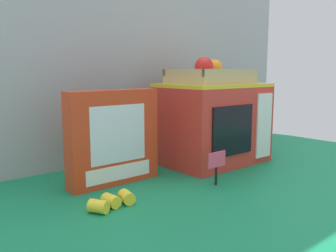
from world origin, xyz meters
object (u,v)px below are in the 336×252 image
(toy_microwave, at_px, (213,123))
(food_groups_crate, at_px, (210,76))
(cookie_set_box, at_px, (113,137))
(price_sign, at_px, (217,163))
(loose_toy_banana, at_px, (112,201))

(toy_microwave, distance_m, food_groups_crate, 0.17)
(cookie_set_box, xyz_separation_m, price_sign, (0.22, -0.21, -0.07))
(cookie_set_box, distance_m, price_sign, 0.31)
(food_groups_crate, relative_size, loose_toy_banana, 2.04)
(food_groups_crate, distance_m, price_sign, 0.37)
(loose_toy_banana, bearing_deg, cookie_set_box, 57.31)
(cookie_set_box, height_order, price_sign, cookie_set_box)
(toy_microwave, bearing_deg, loose_toy_banana, -163.64)
(toy_microwave, xyz_separation_m, cookie_set_box, (-0.42, 0.02, -0.01))
(toy_microwave, height_order, food_groups_crate, food_groups_crate)
(cookie_set_box, xyz_separation_m, loose_toy_banana, (-0.11, -0.17, -0.12))
(food_groups_crate, distance_m, loose_toy_banana, 0.61)
(price_sign, distance_m, loose_toy_banana, 0.33)
(price_sign, bearing_deg, food_groups_crate, 48.39)
(loose_toy_banana, bearing_deg, price_sign, -7.67)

